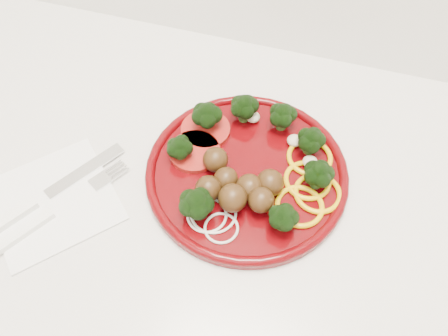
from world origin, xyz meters
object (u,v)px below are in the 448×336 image
(plate, at_px, (248,169))
(fork, at_px, (40,221))
(knife, at_px, (31,204))
(napkin, at_px, (54,201))

(plate, bearing_deg, fork, -147.37)
(fork, bearing_deg, knife, 83.00)
(napkin, height_order, fork, fork)
(knife, bearing_deg, plate, -32.76)
(napkin, relative_size, fork, 0.85)
(plate, xyz_separation_m, fork, (-0.24, -0.15, -0.01))
(napkin, xyz_separation_m, knife, (-0.02, -0.02, 0.01))
(napkin, bearing_deg, knife, -142.72)
(knife, height_order, fork, knife)
(napkin, distance_m, knife, 0.03)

